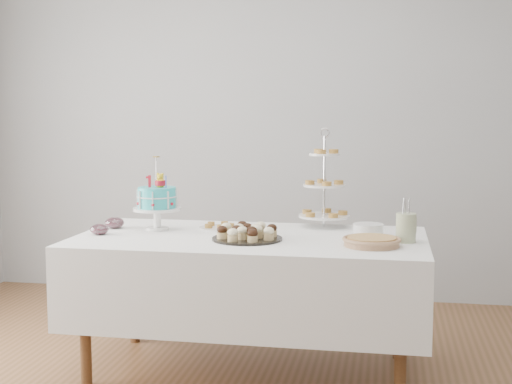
% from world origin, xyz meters
% --- Properties ---
extents(walls, '(5.04, 4.04, 2.70)m').
position_xyz_m(walls, '(0.00, 0.00, 1.35)').
color(walls, '#9C9EA1').
rests_on(walls, floor).
extents(table, '(1.92, 1.02, 0.77)m').
position_xyz_m(table, '(0.00, 0.30, 0.54)').
color(table, white).
rests_on(table, floor).
extents(birthday_cake, '(0.28, 0.28, 0.43)m').
position_xyz_m(birthday_cake, '(-0.57, 0.41, 0.89)').
color(birthday_cake, white).
rests_on(birthday_cake, table).
extents(cupcake_tray, '(0.38, 0.38, 0.09)m').
position_xyz_m(cupcake_tray, '(0.01, 0.19, 0.81)').
color(cupcake_tray, black).
rests_on(cupcake_tray, table).
extents(pie, '(0.30, 0.30, 0.05)m').
position_xyz_m(pie, '(0.67, 0.13, 0.80)').
color(pie, '#A57C59').
rests_on(pie, table).
extents(tiered_stand, '(0.30, 0.30, 0.59)m').
position_xyz_m(tiered_stand, '(0.37, 0.70, 1.02)').
color(tiered_stand, silver).
rests_on(tiered_stand, table).
extents(plate_stack, '(0.17, 0.17, 0.07)m').
position_xyz_m(plate_stack, '(0.64, 0.44, 0.80)').
color(plate_stack, white).
rests_on(plate_stack, table).
extents(pastry_plate, '(0.23, 0.23, 0.04)m').
position_xyz_m(pastry_plate, '(-0.23, 0.51, 0.79)').
color(pastry_plate, white).
rests_on(pastry_plate, table).
extents(jam_bowl_a, '(0.10, 0.10, 0.06)m').
position_xyz_m(jam_bowl_a, '(-0.84, 0.20, 0.80)').
color(jam_bowl_a, silver).
rests_on(jam_bowl_a, table).
extents(jam_bowl_b, '(0.11, 0.11, 0.07)m').
position_xyz_m(jam_bowl_b, '(-0.84, 0.42, 0.80)').
color(jam_bowl_b, silver).
rests_on(jam_bowl_b, table).
extents(utensil_pitcher, '(0.11, 0.10, 0.23)m').
position_xyz_m(utensil_pitcher, '(0.84, 0.27, 0.85)').
color(utensil_pitcher, beige).
rests_on(utensil_pitcher, table).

